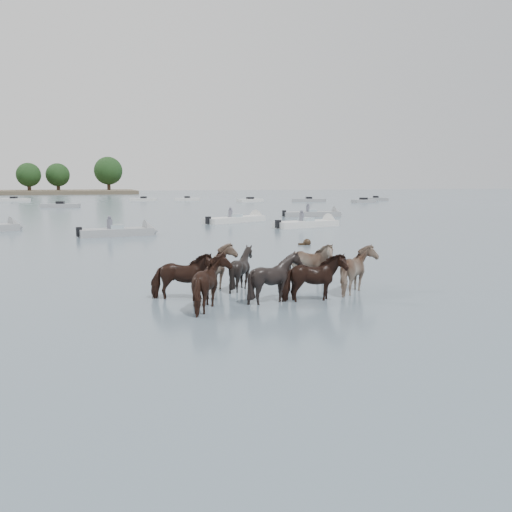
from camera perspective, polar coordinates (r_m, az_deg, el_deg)
name	(u,v)px	position (r m, az deg, el deg)	size (l,w,h in m)	color
ground	(201,304)	(15.37, -5.98, -5.20)	(400.00, 400.00, 0.00)	#495B69
pony_herd	(265,275)	(16.30, 1.03, -2.06)	(7.49, 4.63, 1.65)	black
swimming_pony	(306,243)	(29.69, 5.44, 1.41)	(0.72, 0.44, 0.44)	black
motorboat_b	(128,232)	(35.87, -13.64, 2.56)	(5.36, 2.27, 1.92)	gray
motorboat_c	(242,219)	(46.55, -1.56, 3.98)	(6.57, 4.66, 1.92)	silver
motorboat_d	(314,224)	(41.87, 6.29, 3.48)	(6.01, 3.03, 1.92)	silver
motorboat_e	(319,214)	(54.39, 6.81, 4.51)	(6.43, 2.16, 1.92)	gray
distant_flotilla	(99,202)	(87.90, -16.58, 5.58)	(105.61, 29.51, 0.93)	silver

